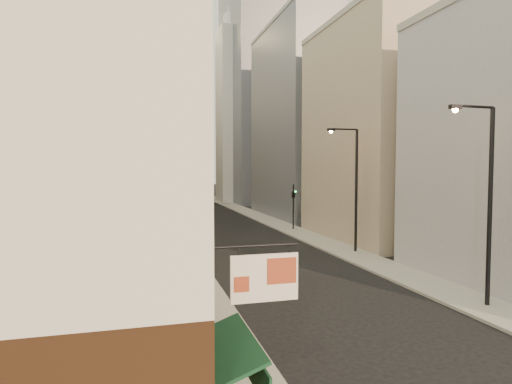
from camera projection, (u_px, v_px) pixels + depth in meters
name	position (u px, v px, depth m)	size (l,w,h in m)	color
sidewalk_left	(161.00, 216.00, 60.09)	(3.00, 140.00, 0.15)	#9B9A8C
sidewalk_right	(250.00, 213.00, 63.49)	(3.00, 140.00, 0.15)	#9B9A8C
near_building_left	(85.00, 188.00, 14.26)	(8.30, 23.04, 12.30)	#54331D
left_bldg_beige	(99.00, 150.00, 30.27)	(8.00, 12.00, 16.00)	gray
left_bldg_grey	(113.00, 137.00, 45.59)	(8.00, 16.00, 20.00)	#96969B
left_bldg_tan	(120.00, 156.00, 63.01)	(8.00, 18.00, 17.00)	#A1895D
left_bldg_wingrid	(125.00, 141.00, 82.10)	(8.00, 20.00, 24.00)	gray
right_bldg_beige	(372.00, 133.00, 40.30)	(8.00, 16.00, 20.00)	gray
right_bldg_wingrid	(297.00, 123.00, 59.41)	(8.00, 20.00, 26.00)	gray
highrise	(277.00, 76.00, 87.28)	(21.00, 23.00, 51.20)	gray
clock_tower	(177.00, 120.00, 96.24)	(14.00, 14.00, 44.90)	#A1895D
white_tower	(238.00, 109.00, 85.57)	(8.00, 8.00, 41.50)	silver
streetlamp_near	(486.00, 194.00, 20.08)	(2.51, 0.27, 9.57)	black
streetlamp_mid	(353.00, 182.00, 33.44)	(2.57, 0.33, 9.78)	black
traffic_light_left	(169.00, 197.00, 47.40)	(0.56, 0.47, 5.00)	black
traffic_light_right	(293.00, 195.00, 45.97)	(0.77, 0.77, 5.00)	black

